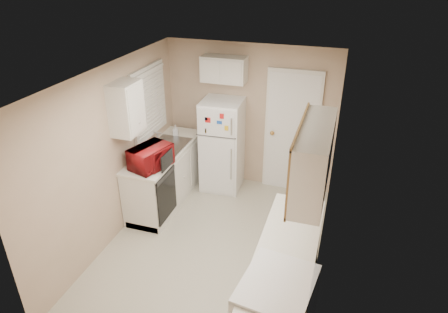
% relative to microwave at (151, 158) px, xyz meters
% --- Properties ---
extents(floor, '(3.80, 3.80, 0.00)m').
position_rel_microwave_xyz_m(floor, '(1.03, -0.34, -1.05)').
color(floor, beige).
rests_on(floor, ground).
extents(ceiling, '(3.80, 3.80, 0.00)m').
position_rel_microwave_xyz_m(ceiling, '(1.03, -0.34, 1.35)').
color(ceiling, white).
rests_on(ceiling, floor).
extents(wall_left, '(3.80, 3.80, 0.00)m').
position_rel_microwave_xyz_m(wall_left, '(-0.37, -0.34, 0.15)').
color(wall_left, tan).
rests_on(wall_left, floor).
extents(wall_right, '(3.80, 3.80, 0.00)m').
position_rel_microwave_xyz_m(wall_right, '(2.43, -0.34, 0.15)').
color(wall_right, tan).
rests_on(wall_right, floor).
extents(wall_back, '(2.80, 2.80, 0.00)m').
position_rel_microwave_xyz_m(wall_back, '(1.03, 1.56, 0.15)').
color(wall_back, tan).
rests_on(wall_back, floor).
extents(wall_front, '(2.80, 2.80, 0.00)m').
position_rel_microwave_xyz_m(wall_front, '(1.03, -2.24, 0.15)').
color(wall_front, tan).
rests_on(wall_front, floor).
extents(left_counter, '(0.60, 1.80, 0.90)m').
position_rel_microwave_xyz_m(left_counter, '(-0.07, 0.56, -0.60)').
color(left_counter, silver).
rests_on(left_counter, floor).
extents(dishwasher, '(0.03, 0.58, 0.72)m').
position_rel_microwave_xyz_m(dishwasher, '(0.22, -0.04, -0.56)').
color(dishwasher, black).
rests_on(dishwasher, floor).
extents(sink, '(0.54, 0.74, 0.16)m').
position_rel_microwave_xyz_m(sink, '(-0.07, 0.71, -0.19)').
color(sink, gray).
rests_on(sink, left_counter).
extents(microwave, '(0.64, 0.47, 0.38)m').
position_rel_microwave_xyz_m(microwave, '(0.00, 0.00, 0.00)').
color(microwave, maroon).
rests_on(microwave, left_counter).
extents(soap_bottle, '(0.10, 0.10, 0.18)m').
position_rel_microwave_xyz_m(soap_bottle, '(-0.12, 1.12, -0.05)').
color(soap_bottle, silver).
rests_on(soap_bottle, left_counter).
extents(window_blinds, '(0.10, 0.98, 1.08)m').
position_rel_microwave_xyz_m(window_blinds, '(-0.33, 0.71, 0.55)').
color(window_blinds, silver).
rests_on(window_blinds, wall_left).
extents(upper_cabinet_left, '(0.30, 0.45, 0.70)m').
position_rel_microwave_xyz_m(upper_cabinet_left, '(-0.22, -0.12, 0.75)').
color(upper_cabinet_left, silver).
rests_on(upper_cabinet_left, wall_left).
extents(refrigerator, '(0.67, 0.65, 1.55)m').
position_rel_microwave_xyz_m(refrigerator, '(0.65, 1.24, -0.28)').
color(refrigerator, white).
rests_on(refrigerator, floor).
extents(cabinet_over_fridge, '(0.70, 0.30, 0.40)m').
position_rel_microwave_xyz_m(cabinet_over_fridge, '(0.63, 1.41, 0.95)').
color(cabinet_over_fridge, silver).
rests_on(cabinet_over_fridge, wall_back).
extents(interior_door, '(0.86, 0.06, 2.08)m').
position_rel_microwave_xyz_m(interior_door, '(1.73, 1.52, -0.03)').
color(interior_door, white).
rests_on(interior_door, floor).
extents(right_counter, '(0.60, 2.00, 0.90)m').
position_rel_microwave_xyz_m(right_counter, '(2.13, -1.14, -0.60)').
color(right_counter, silver).
rests_on(right_counter, floor).
extents(upper_cabinet_right, '(0.30, 1.20, 0.70)m').
position_rel_microwave_xyz_m(upper_cabinet_right, '(2.28, -0.84, 0.75)').
color(upper_cabinet_right, silver).
rests_on(upper_cabinet_right, wall_right).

